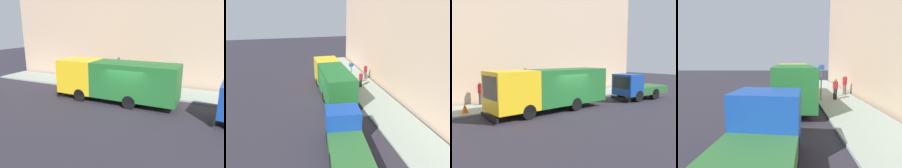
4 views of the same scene
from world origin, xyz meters
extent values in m
plane|color=#2B2831|center=(0.00, 0.00, 0.00)|extent=(80.00, 80.00, 0.00)
cube|color=#94A194|center=(4.69, 0.00, 0.06)|extent=(3.37, 30.00, 0.12)
cube|color=#CAA88C|center=(6.87, 0.00, 5.79)|extent=(0.50, 30.00, 11.57)
cube|color=yellow|center=(1.21, 3.95, 1.63)|extent=(2.39, 2.73, 2.37)
cube|color=black|center=(1.22, 5.28, 1.92)|extent=(1.99, 0.08, 1.33)
cube|color=#20662B|center=(1.18, -0.30, 1.63)|extent=(2.41, 5.79, 2.36)
cube|color=black|center=(1.22, 5.36, 0.25)|extent=(2.27, 0.14, 0.24)
cylinder|color=black|center=(0.17, 3.41, 0.45)|extent=(0.31, 0.90, 0.89)
cylinder|color=black|center=(2.24, 3.40, 0.45)|extent=(0.31, 0.90, 0.89)
cylinder|color=black|center=(0.15, -0.29, 0.45)|extent=(0.31, 0.90, 0.89)
cylinder|color=black|center=(2.21, -0.30, 0.45)|extent=(0.31, 0.90, 0.89)
cube|color=black|center=(0.29, -5.47, 1.56)|extent=(1.76, 0.25, 0.98)
cube|color=black|center=(0.30, -5.39, 0.26)|extent=(2.02, 0.34, 0.24)
cylinder|color=brown|center=(5.80, 4.10, 0.55)|extent=(0.33, 0.33, 0.85)
cylinder|color=maroon|center=(5.80, 4.10, 1.30)|extent=(0.44, 0.44, 0.66)
sphere|color=tan|center=(5.80, 4.10, 1.75)|extent=(0.23, 0.23, 0.23)
cylinder|color=black|center=(4.43, 1.91, 0.53)|extent=(0.34, 0.34, 0.82)
cylinder|color=maroon|center=(4.43, 1.91, 1.23)|extent=(0.45, 0.45, 0.57)
sphere|color=#9C7447|center=(4.43, 1.91, 1.63)|extent=(0.23, 0.23, 0.23)
cone|color=orange|center=(3.70, 5.91, 0.43)|extent=(0.42, 0.42, 0.61)
cylinder|color=#4C5156|center=(3.30, 1.75, 1.49)|extent=(0.08, 0.08, 2.73)
cube|color=blue|center=(3.30, 1.77, 2.61)|extent=(0.44, 0.03, 0.36)
camera|label=1|loc=(-12.36, -4.81, 5.11)|focal=35.08mm
camera|label=2|loc=(-2.76, -16.79, 8.11)|focal=32.53mm
camera|label=3|loc=(-11.64, 10.59, 3.60)|focal=38.38mm
camera|label=4|loc=(0.93, -11.86, 3.22)|focal=29.04mm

